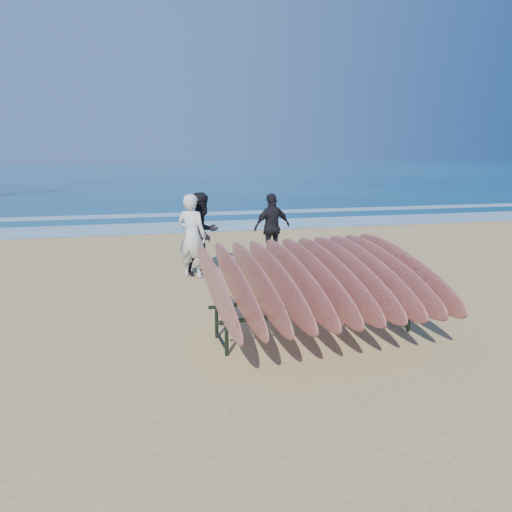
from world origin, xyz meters
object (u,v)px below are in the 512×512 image
(surfboard_rack, at_px, (316,278))
(person_white, at_px, (192,236))
(person_dark_b, at_px, (272,227))
(person_dark_a, at_px, (203,233))

(surfboard_rack, bearing_deg, person_white, 108.13)
(person_white, height_order, person_dark_b, person_white)
(surfboard_rack, distance_m, person_dark_b, 4.96)
(surfboard_rack, bearing_deg, person_dark_a, 103.05)
(person_dark_b, bearing_deg, person_white, 14.54)
(surfboard_rack, xyz_separation_m, person_white, (-1.57, 3.73, 0.03))
(person_white, xyz_separation_m, person_dark_a, (0.27, 0.32, -0.00))
(person_dark_b, bearing_deg, surfboard_rack, 68.82)
(surfboard_rack, height_order, person_white, person_white)
(surfboard_rack, xyz_separation_m, person_dark_a, (-1.30, 4.05, 0.02))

